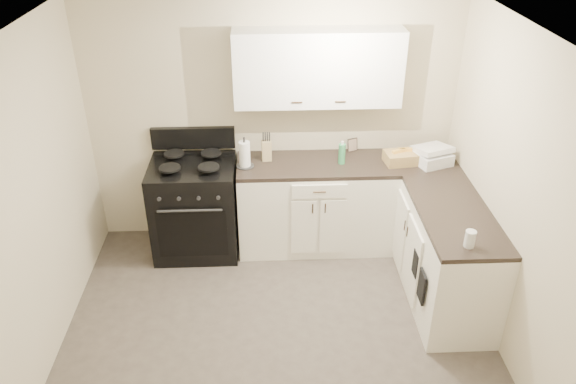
{
  "coord_description": "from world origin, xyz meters",
  "views": [
    {
      "loc": [
        -0.07,
        -3.34,
        3.42
      ],
      "look_at": [
        0.12,
        0.85,
        1.0
      ],
      "focal_mm": 35.0,
      "sensor_mm": 36.0,
      "label": 1
    }
  ],
  "objects_px": {
    "paper_towel": "(245,154)",
    "stove": "(196,209)",
    "countertop_grill": "(432,158)",
    "knife_block": "(267,151)",
    "wicker_basket": "(402,158)"
  },
  "relations": [
    {
      "from": "wicker_basket",
      "to": "countertop_grill",
      "type": "height_order",
      "value": "countertop_grill"
    },
    {
      "from": "paper_towel",
      "to": "countertop_grill",
      "type": "xyz_separation_m",
      "value": [
        1.8,
        -0.01,
        -0.07
      ]
    },
    {
      "from": "stove",
      "to": "countertop_grill",
      "type": "xyz_separation_m",
      "value": [
        2.32,
        -0.02,
        0.54
      ]
    },
    {
      "from": "knife_block",
      "to": "paper_towel",
      "type": "height_order",
      "value": "paper_towel"
    },
    {
      "from": "paper_towel",
      "to": "wicker_basket",
      "type": "bearing_deg",
      "value": 0.43
    },
    {
      "from": "stove",
      "to": "paper_towel",
      "type": "relative_size",
      "value": 3.9
    },
    {
      "from": "wicker_basket",
      "to": "countertop_grill",
      "type": "distance_m",
      "value": 0.28
    },
    {
      "from": "knife_block",
      "to": "countertop_grill",
      "type": "bearing_deg",
      "value": -9.62
    },
    {
      "from": "wicker_basket",
      "to": "stove",
      "type": "bearing_deg",
      "value": 179.89
    },
    {
      "from": "stove",
      "to": "countertop_grill",
      "type": "bearing_deg",
      "value": -0.62
    },
    {
      "from": "paper_towel",
      "to": "stove",
      "type": "bearing_deg",
      "value": 178.28
    },
    {
      "from": "paper_towel",
      "to": "wicker_basket",
      "type": "height_order",
      "value": "paper_towel"
    },
    {
      "from": "wicker_basket",
      "to": "countertop_grill",
      "type": "relative_size",
      "value": 1.05
    },
    {
      "from": "countertop_grill",
      "to": "paper_towel",
      "type": "bearing_deg",
      "value": 159.56
    },
    {
      "from": "stove",
      "to": "paper_towel",
      "type": "bearing_deg",
      "value": -1.72
    }
  ]
}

